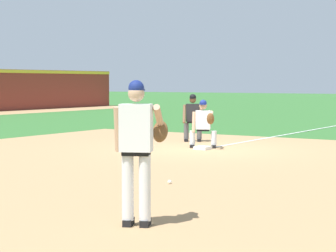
# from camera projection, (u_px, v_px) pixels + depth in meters

# --- Properties ---
(ground_plane) EXTENTS (160.00, 160.00, 0.00)m
(ground_plane) POSITION_uv_depth(u_px,v_px,m) (203.00, 150.00, 17.70)
(ground_plane) COLOR #336B2D
(infield_dirt_patch) EXTENTS (18.00, 18.00, 0.01)m
(infield_dirt_patch) POSITION_uv_depth(u_px,v_px,m) (181.00, 174.00, 13.01)
(infield_dirt_patch) COLOR tan
(infield_dirt_patch) RESTS_ON ground
(foul_line_stripe) EXTENTS (17.93, 0.10, 0.00)m
(foul_line_stripe) POSITION_uv_depth(u_px,v_px,m) (317.00, 129.00, 25.24)
(foul_line_stripe) COLOR white
(foul_line_stripe) RESTS_ON ground
(first_base_bag) EXTENTS (0.38, 0.38, 0.09)m
(first_base_bag) POSITION_uv_depth(u_px,v_px,m) (203.00, 148.00, 17.70)
(first_base_bag) COLOR white
(first_base_bag) RESTS_ON ground
(baseball) EXTENTS (0.07, 0.07, 0.07)m
(baseball) POSITION_uv_depth(u_px,v_px,m) (170.00, 182.00, 11.76)
(baseball) COLOR white
(baseball) RESTS_ON ground
(pitcher) EXTENTS (0.82, 0.59, 1.86)m
(pitcher) POSITION_uv_depth(u_px,v_px,m) (138.00, 143.00, 8.28)
(pitcher) COLOR black
(pitcher) RESTS_ON ground
(first_baseman) EXTENTS (0.84, 0.99, 1.34)m
(first_baseman) POSITION_uv_depth(u_px,v_px,m) (204.00, 122.00, 18.03)
(first_baseman) COLOR black
(first_baseman) RESTS_ON ground
(umpire) EXTENTS (0.61, 0.67, 1.46)m
(umpire) POSITION_uv_depth(u_px,v_px,m) (193.00, 116.00, 19.98)
(umpire) COLOR black
(umpire) RESTS_ON ground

